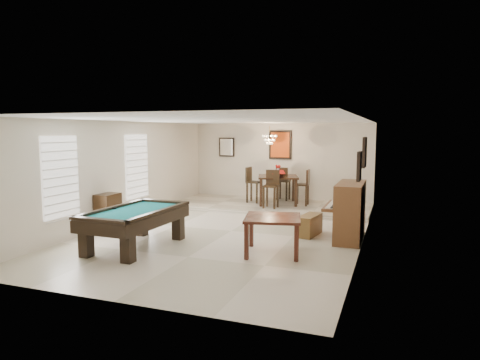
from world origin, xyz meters
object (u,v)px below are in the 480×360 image
Objects in this scene: apothecary_chest at (108,212)px; chandelier at (270,136)px; square_table at (273,235)px; dining_chair_south at (271,189)px; upright_piano at (343,211)px; dining_chair_east at (302,187)px; dining_chair_north at (283,184)px; piano_bench at (310,225)px; dining_table at (278,188)px; dining_chair_west at (254,185)px; flower_vase at (278,168)px; pool_table at (136,229)px.

apothecary_chest is 1.46× the size of chandelier.
dining_chair_south reaches higher than square_table.
upright_piano is (1.14, 1.63, 0.26)m from square_table.
dining_chair_north is at bearing -136.31° from dining_chair_east.
upright_piano is at bearing -5.70° from piano_bench.
dining_table is 0.77m from dining_chair_west.
upright_piano reaches higher than dining_chair_south.
flower_vase is 0.94m from dining_chair_north.
flower_vase is (3.00, 4.33, 0.78)m from apothecary_chest.
dining_chair_west is at bearing 136.29° from dining_chair_south.
square_table reaches higher than piano_bench.
pool_table is 4.88m from dining_chair_south.
piano_bench is at bearing -54.69° from dining_chair_south.
flower_vase reaches higher than dining_chair_south.
dining_chair_south is at bearing 106.48° from square_table.
dining_chair_west is (-0.77, -0.00, -0.54)m from flower_vase.
flower_vase reaches higher than pool_table.
pool_table is 2.09× the size of dining_chair_east.
pool_table is at bearing -106.67° from dining_chair_south.
upright_piano reaches higher than apothecary_chest.
dining_chair_north is (-2.36, 4.00, 0.04)m from upright_piano.
dining_chair_south is at bearing -45.90° from dining_chair_east.
flower_vase reaches higher than dining_chair_east.
dining_chair_east is 1.83m from chandelier.
square_table is at bearing 105.71° from dining_chair_north.
dining_chair_east reaches higher than dining_chair_north.
dining_chair_west is (-1.98, 4.87, 0.31)m from square_table.
upright_piano is 1.70× the size of apothecary_chest.
dining_chair_east is at bearing 95.39° from square_table.
dining_chair_south reaches higher than apothecary_chest.
dining_chair_north is at bearing 92.00° from dining_chair_south.
square_table is at bearing 3.76° from dining_chair_east.
pool_table is 5.67m from flower_vase.
apothecary_chest is at bearing 145.72° from pool_table.
dining_chair_west is (-3.11, 3.24, 0.05)m from upright_piano.
dining_chair_north is at bearing 91.41° from dining_table.
chandelier is at bearing 81.54° from dining_chair_north.
dining_chair_north is at bearing 120.56° from upright_piano.
chandelier reaches higher than dining_chair_north.
dining_chair_west is at bearing 48.65° from dining_chair_north.
apothecary_chest is at bearing -124.73° from flower_vase.
square_table is 5.22m from chandelier.
square_table is 1.75m from piano_bench.
square_table is 0.97× the size of dining_chair_north.
dining_chair_west is at bearing 112.12° from square_table.
dining_chair_west is 1.63m from chandelier.
apothecary_chest is 0.82× the size of dining_chair_north.
upright_piano is at bearing 24.56° from dining_chair_east.
square_table is at bearing -76.08° from dining_table.
dining_chair_west is at bearing 126.82° from piano_bench.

